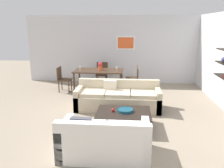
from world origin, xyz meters
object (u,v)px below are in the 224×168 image
at_px(loveseat_white, 104,140).
at_px(dining_chair_head, 102,72).
at_px(sofa_beige, 118,99).
at_px(dining_chair_left_near, 62,77).
at_px(dining_chair_right_near, 134,79).
at_px(coffee_table, 123,120).
at_px(wine_glass_head, 100,65).
at_px(centerpiece_vase, 100,66).
at_px(dining_table, 99,72).
at_px(wine_glass_left_near, 80,67).
at_px(decorative_bowl, 125,110).
at_px(apple_on_coffee_table, 113,110).
at_px(wine_glass_right_near, 117,68).
at_px(dining_chair_right_far, 134,76).

bearing_deg(loveseat_white, dining_chair_head, 97.94).
height_order(sofa_beige, loveseat_white, same).
height_order(loveseat_white, dining_chair_left_near, dining_chair_left_near).
bearing_deg(dining_chair_right_near, coffee_table, -94.98).
distance_m(wine_glass_head, centerpiece_vase, 0.42).
bearing_deg(dining_table, centerpiece_vase, 2.92).
height_order(dining_chair_head, wine_glass_head, wine_glass_head).
relative_size(dining_table, wine_glass_left_near, 9.44).
xyz_separation_m(dining_table, centerpiece_vase, (0.06, 0.00, 0.22)).
distance_m(dining_chair_left_near, centerpiece_vase, 1.41).
xyz_separation_m(sofa_beige, loveseat_white, (-0.09, -2.49, 0.00)).
height_order(decorative_bowl, apple_on_coffee_table, apple_on_coffee_table).
bearing_deg(wine_glass_left_near, apple_on_coffee_table, -64.33).
height_order(loveseat_white, coffee_table, loveseat_white).
bearing_deg(dining_chair_right_near, dining_chair_left_near, -180.00).
bearing_deg(decorative_bowl, wine_glass_right_near, 97.90).
height_order(sofa_beige, wine_glass_head, wine_glass_head).
bearing_deg(sofa_beige, apple_on_coffee_table, -91.61).
xyz_separation_m(decorative_bowl, wine_glass_right_near, (-0.41, 2.94, 0.46)).
height_order(dining_chair_right_far, dining_chair_head, same).
relative_size(decorative_bowl, dining_table, 0.21).
bearing_deg(wine_glass_head, dining_chair_left_near, -153.58).
bearing_deg(loveseat_white, wine_glass_head, 98.70).
distance_m(dining_table, wine_glass_right_near, 0.69).
relative_size(loveseat_white, dining_table, 0.93).
distance_m(dining_chair_head, wine_glass_left_near, 1.26).
xyz_separation_m(wine_glass_left_near, wine_glass_right_near, (1.31, 0.00, -0.00)).
bearing_deg(wine_glass_head, dining_chair_right_far, -9.05).
bearing_deg(dining_chair_left_near, wine_glass_head, 26.42).
relative_size(sofa_beige, apple_on_coffee_table, 32.16).
distance_m(decorative_bowl, apple_on_coffee_table, 0.29).
distance_m(coffee_table, dining_chair_right_near, 2.93).
bearing_deg(dining_table, decorative_bowl, -70.85).
bearing_deg(dining_chair_right_far, dining_chair_right_near, -90.00).
height_order(apple_on_coffee_table, dining_chair_right_far, dining_chair_right_far).
height_order(dining_table, centerpiece_vase, centerpiece_vase).
bearing_deg(centerpiece_vase, decorative_bowl, -71.86).
bearing_deg(decorative_bowl, dining_table, 109.15).
height_order(loveseat_white, dining_chair_head, dining_chair_head).
bearing_deg(wine_glass_left_near, dining_chair_right_near, -2.87).
xyz_separation_m(loveseat_white, apple_on_coffee_table, (0.05, 1.23, 0.12)).
height_order(decorative_bowl, dining_chair_right_far, dining_chair_right_far).
bearing_deg(coffee_table, centerpiece_vase, 107.19).
relative_size(dining_chair_right_far, wine_glass_right_near, 5.11).
bearing_deg(dining_chair_left_near, decorative_bowl, -50.57).
xyz_separation_m(decorative_bowl, dining_chair_left_near, (-2.34, 2.84, 0.09)).
xyz_separation_m(dining_chair_head, dining_chair_right_near, (1.28, -1.10, 0.00)).
relative_size(sofa_beige, dining_chair_right_far, 2.68).
relative_size(dining_chair_right_far, dining_chair_head, 1.00).
height_order(dining_table, wine_glass_left_near, wine_glass_left_near).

